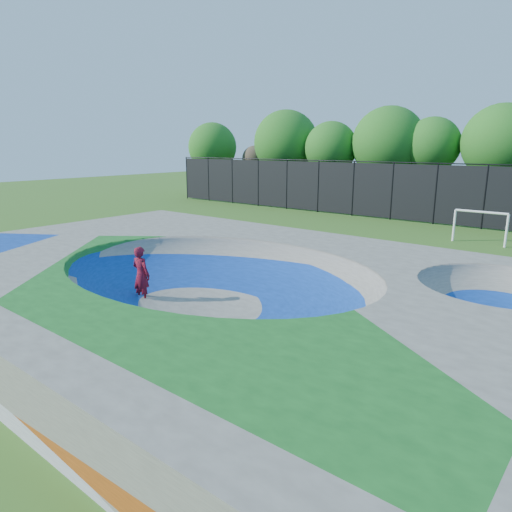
% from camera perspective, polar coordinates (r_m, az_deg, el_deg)
% --- Properties ---
extents(ground, '(120.00, 120.00, 0.00)m').
position_cam_1_polar(ground, '(14.84, -5.18, -6.69)').
color(ground, '#305D19').
rests_on(ground, ground).
extents(skate_deck, '(22.00, 14.00, 1.50)m').
position_cam_1_polar(skate_deck, '(14.60, -5.24, -3.92)').
color(skate_deck, gray).
rests_on(skate_deck, ground).
extents(skater, '(0.74, 0.52, 1.92)m').
position_cam_1_polar(skater, '(15.62, -14.15, -2.30)').
color(skater, red).
rests_on(skater, ground).
extents(skateboard, '(0.81, 0.35, 0.05)m').
position_cam_1_polar(skateboard, '(15.90, -13.95, -5.54)').
color(skateboard, black).
rests_on(skateboard, ground).
extents(soccer_goal, '(2.71, 0.12, 1.79)m').
position_cam_1_polar(soccer_goal, '(26.95, 26.24, 3.92)').
color(soccer_goal, white).
rests_on(soccer_goal, ground).
extents(fence, '(48.09, 0.09, 4.04)m').
position_cam_1_polar(fence, '(32.58, 21.55, 7.37)').
color(fence, black).
rests_on(fence, ground).
extents(treeline, '(53.09, 7.46, 8.32)m').
position_cam_1_polar(treeline, '(37.03, 25.53, 12.45)').
color(treeline, '#452B22').
rests_on(treeline, ground).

